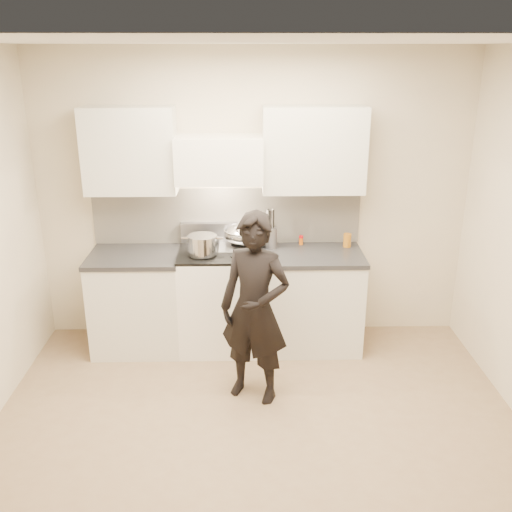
{
  "coord_description": "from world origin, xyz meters",
  "views": [
    {
      "loc": [
        -0.08,
        -3.43,
        2.66
      ],
      "look_at": [
        0.01,
        1.05,
        1.03
      ],
      "focal_mm": 40.0,
      "sensor_mm": 36.0,
      "label": 1
    }
  ],
  "objects_px": {
    "person": "(255,309)",
    "utensil_crock": "(270,236)",
    "counter_right": "(311,299)",
    "stove": "(222,298)",
    "wok": "(243,234)"
  },
  "relations": [
    {
      "from": "person",
      "to": "utensil_crock",
      "type": "bearing_deg",
      "value": 104.45
    },
    {
      "from": "counter_right",
      "to": "utensil_crock",
      "type": "relative_size",
      "value": 2.54
    },
    {
      "from": "stove",
      "to": "counter_right",
      "type": "xyz_separation_m",
      "value": [
        0.83,
        0.0,
        -0.01
      ]
    },
    {
      "from": "counter_right",
      "to": "utensil_crock",
      "type": "height_order",
      "value": "utensil_crock"
    },
    {
      "from": "wok",
      "to": "stove",
      "type": "bearing_deg",
      "value": -144.1
    },
    {
      "from": "person",
      "to": "stove",
      "type": "bearing_deg",
      "value": 132.02
    },
    {
      "from": "counter_right",
      "to": "person",
      "type": "xyz_separation_m",
      "value": [
        -0.54,
        -0.86,
        0.31
      ]
    },
    {
      "from": "counter_right",
      "to": "wok",
      "type": "distance_m",
      "value": 0.88
    },
    {
      "from": "stove",
      "to": "counter_right",
      "type": "height_order",
      "value": "stove"
    },
    {
      "from": "stove",
      "to": "person",
      "type": "distance_m",
      "value": 0.95
    },
    {
      "from": "utensil_crock",
      "to": "person",
      "type": "bearing_deg",
      "value": -98.84
    },
    {
      "from": "counter_right",
      "to": "utensil_crock",
      "type": "bearing_deg",
      "value": 157.01
    },
    {
      "from": "stove",
      "to": "utensil_crock",
      "type": "relative_size",
      "value": 2.65
    },
    {
      "from": "stove",
      "to": "person",
      "type": "relative_size",
      "value": 0.62
    },
    {
      "from": "utensil_crock",
      "to": "stove",
      "type": "bearing_deg",
      "value": -160.28
    }
  ]
}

